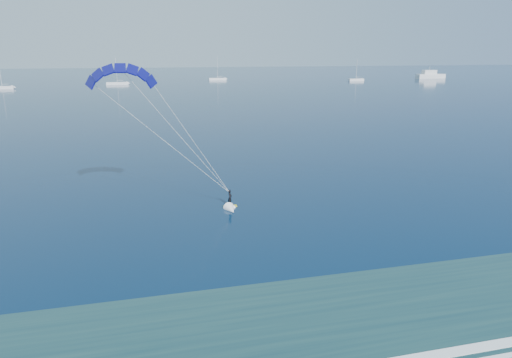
{
  "coord_description": "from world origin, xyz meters",
  "views": [
    {
      "loc": [
        -9.43,
        -7.81,
        15.12
      ],
      "look_at": [
        -0.69,
        27.56,
        4.89
      ],
      "focal_mm": 32.0,
      "sensor_mm": 36.0,
      "label": 1
    }
  ],
  "objects_px": {
    "kitesurfer_rig": "(177,133)",
    "sailboat_2": "(117,83)",
    "sailboat_3": "(218,79)",
    "sailboat_1": "(2,87)",
    "sailboat_4": "(356,80)",
    "motor_yacht": "(430,75)"
  },
  "relations": [
    {
      "from": "kitesurfer_rig",
      "to": "sailboat_2",
      "type": "xyz_separation_m",
      "value": [
        -13.74,
        184.56,
        -7.22
      ]
    },
    {
      "from": "sailboat_1",
      "to": "sailboat_4",
      "type": "relative_size",
      "value": 1.1
    },
    {
      "from": "sailboat_2",
      "to": "motor_yacht",
      "type": "bearing_deg",
      "value": 3.3
    },
    {
      "from": "sailboat_1",
      "to": "sailboat_2",
      "type": "height_order",
      "value": "sailboat_2"
    },
    {
      "from": "sailboat_1",
      "to": "sailboat_3",
      "type": "height_order",
      "value": "sailboat_3"
    },
    {
      "from": "sailboat_3",
      "to": "sailboat_4",
      "type": "height_order",
      "value": "sailboat_3"
    },
    {
      "from": "motor_yacht",
      "to": "sailboat_4",
      "type": "xyz_separation_m",
      "value": [
        -51.56,
        -11.06,
        -1.16
      ]
    },
    {
      "from": "kitesurfer_rig",
      "to": "sailboat_4",
      "type": "bearing_deg",
      "value": 59.76
    },
    {
      "from": "kitesurfer_rig",
      "to": "motor_yacht",
      "type": "bearing_deg",
      "value": 50.83
    },
    {
      "from": "sailboat_3",
      "to": "motor_yacht",
      "type": "bearing_deg",
      "value": -6.21
    },
    {
      "from": "kitesurfer_rig",
      "to": "sailboat_3",
      "type": "xyz_separation_m",
      "value": [
        37.26,
        207.67,
        -7.22
      ]
    },
    {
      "from": "sailboat_1",
      "to": "sailboat_4",
      "type": "distance_m",
      "value": 166.31
    },
    {
      "from": "motor_yacht",
      "to": "sailboat_1",
      "type": "distance_m",
      "value": 218.72
    },
    {
      "from": "sailboat_1",
      "to": "sailboat_3",
      "type": "bearing_deg",
      "value": 21.73
    },
    {
      "from": "sailboat_2",
      "to": "sailboat_3",
      "type": "distance_m",
      "value": 55.99
    },
    {
      "from": "motor_yacht",
      "to": "sailboat_3",
      "type": "relative_size",
      "value": 1.34
    },
    {
      "from": "sailboat_1",
      "to": "kitesurfer_rig",
      "type": "bearing_deg",
      "value": -70.86
    },
    {
      "from": "motor_yacht",
      "to": "sailboat_4",
      "type": "bearing_deg",
      "value": -167.89
    },
    {
      "from": "sailboat_1",
      "to": "sailboat_2",
      "type": "distance_m",
      "value": 47.55
    },
    {
      "from": "sailboat_3",
      "to": "sailboat_1",
      "type": "bearing_deg",
      "value": -158.27
    },
    {
      "from": "sailboat_2",
      "to": "sailboat_3",
      "type": "height_order",
      "value": "sailboat_2"
    },
    {
      "from": "kitesurfer_rig",
      "to": "motor_yacht",
      "type": "xyz_separation_m",
      "value": [
        158.47,
        194.48,
        -6.07
      ]
    }
  ]
}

